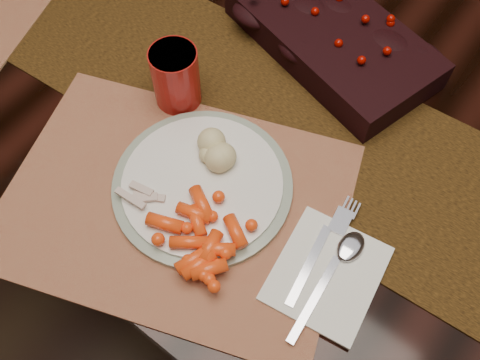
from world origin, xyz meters
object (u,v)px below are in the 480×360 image
Objects in this scene: mashed_potatoes at (213,154)px; red_cup at (176,77)px; dining_table at (305,186)px; placemat_main at (175,203)px; dinner_plate at (202,184)px; centerpiece at (333,33)px; napkin at (327,273)px; baby_carrots at (199,231)px; turkey_shreds at (139,193)px.

red_cup is at bearing 151.77° from mashed_potatoes.
placemat_main is (-0.05, -0.33, 0.38)m from dining_table.
red_cup is at bearing -132.18° from dining_table.
dinner_plate is (-0.03, -0.29, 0.39)m from dining_table.
centerpiece is 0.74× the size of placemat_main.
placemat_main is at bearing -178.13° from napkin.
centerpiece reaches higher than placemat_main.
red_cup reaches higher than dinner_plate.
dining_table is at bearing 83.44° from dinner_plate.
baby_carrots is 1.12× the size of red_cup.
dining_table is at bearing 80.61° from mashed_potatoes.
placemat_main is 0.09m from mashed_potatoes.
dinner_plate is 0.22m from napkin.
red_cup is (-0.17, -0.19, 0.43)m from dining_table.
dining_table is 17.72× the size of red_cup.
dining_table is 0.54m from baby_carrots.
mashed_potatoes is 1.15× the size of turkey_shreds.
mashed_potatoes reaches higher than turkey_shreds.
red_cup reaches higher than placemat_main.
napkin reaches higher than dining_table.
red_cup is at bearing 136.99° from baby_carrots.
turkey_shreds is 0.42× the size of napkin.
dinner_plate is 0.05m from mashed_potatoes.
baby_carrots is at bearing -38.43° from placemat_main.
napkin is at bearing -58.08° from dining_table.
dinner_plate is at bearing 126.32° from baby_carrots.
baby_carrots is 1.54× the size of mashed_potatoes.
baby_carrots is 0.73× the size of napkin.
red_cup is (-0.35, 0.11, 0.05)m from napkin.
red_cup is (-0.13, 0.07, 0.02)m from mashed_potatoes.
red_cup is at bearing 109.22° from placemat_main.
centerpiece is (-0.03, 0.05, 0.41)m from dining_table.
mashed_potatoes reaches higher than dining_table.
centerpiece is 0.35m from dinner_plate.
turkey_shreds is at bearing -113.67° from mashed_potatoes.
mashed_potatoes is at bearing -91.90° from centerpiece.
dining_table is 0.49m from mashed_potatoes.
turkey_shreds is (-0.09, -0.36, 0.40)m from dining_table.
mashed_potatoes is at bearing 118.91° from baby_carrots.
dinner_plate is 2.32× the size of baby_carrots.
baby_carrots is at bearing 2.85° from turkey_shreds.
placemat_main is 7.58× the size of turkey_shreds.
red_cup reaches higher than dining_table.
centerpiece is 3.16× the size of baby_carrots.
centerpiece is 5.59× the size of turkey_shreds.
turkey_shreds is (-0.06, -0.42, -0.01)m from centerpiece.
baby_carrots is (0.05, -0.41, -0.01)m from centerpiece.
placemat_main is 0.20m from red_cup.
red_cup is (-0.14, -0.24, 0.02)m from centerpiece.
dinner_plate is (-0.00, -0.34, -0.03)m from centerpiece.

